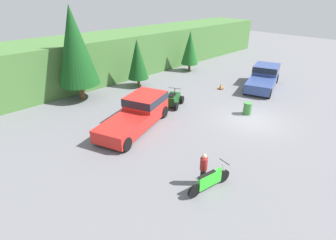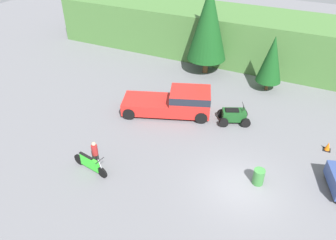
% 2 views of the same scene
% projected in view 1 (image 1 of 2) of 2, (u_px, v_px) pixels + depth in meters
% --- Properties ---
extents(ground_plane, '(80.00, 80.00, 0.00)m').
position_uv_depth(ground_plane, '(251.00, 120.00, 18.13)').
color(ground_plane, slate).
extents(hillside_backdrop, '(44.00, 6.00, 4.10)m').
position_uv_depth(hillside_backdrop, '(116.00, 54.00, 27.40)').
color(hillside_backdrop, '#477538').
rests_on(hillside_backdrop, ground_plane).
extents(tree_left, '(3.18, 3.18, 7.23)m').
position_uv_depth(tree_left, '(75.00, 46.00, 19.81)').
color(tree_left, brown).
rests_on(tree_left, ground_plane).
extents(tree_mid_left, '(1.88, 1.88, 4.28)m').
position_uv_depth(tree_mid_left, '(138.00, 59.00, 23.41)').
color(tree_mid_left, brown).
rests_on(tree_mid_left, ground_plane).
extents(tree_mid_right, '(1.87, 1.87, 4.24)m').
position_uv_depth(tree_mid_right, '(190.00, 48.00, 28.13)').
color(tree_mid_right, brown).
rests_on(tree_mid_right, ground_plane).
extents(pickup_truck_red, '(6.23, 4.04, 1.79)m').
position_uv_depth(pickup_truck_red, '(139.00, 112.00, 17.15)').
color(pickup_truck_red, red).
rests_on(pickup_truck_red, ground_plane).
extents(pickup_truck_second, '(5.99, 3.78, 1.79)m').
position_uv_depth(pickup_truck_second, '(264.00, 76.00, 24.12)').
color(pickup_truck_second, '#334784').
rests_on(pickup_truck_second, ground_plane).
extents(dirt_bike, '(2.41, 0.70, 1.16)m').
position_uv_depth(dirt_bike, '(210.00, 180.00, 11.67)').
color(dirt_bike, black).
rests_on(dirt_bike, ground_plane).
extents(quad_atv, '(2.37, 2.02, 1.25)m').
position_uv_depth(quad_atv, '(172.00, 100.00, 20.21)').
color(quad_atv, black).
rests_on(quad_atv, ground_plane).
extents(rider_person, '(0.46, 0.46, 1.64)m').
position_uv_depth(rider_person, '(203.00, 168.00, 11.81)').
color(rider_person, black).
rests_on(rider_person, ground_plane).
extents(traffic_cone, '(0.42, 0.42, 0.55)m').
position_uv_depth(traffic_cone, '(221.00, 86.00, 23.68)').
color(traffic_cone, black).
rests_on(traffic_cone, ground_plane).
extents(steel_barrel, '(0.58, 0.58, 0.88)m').
position_uv_depth(steel_barrel, '(247.00, 108.00, 18.84)').
color(steel_barrel, '#387A38').
rests_on(steel_barrel, ground_plane).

